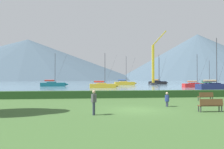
% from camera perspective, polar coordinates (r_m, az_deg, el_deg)
% --- Properties ---
extents(ground_plane, '(1000.00, 1000.00, 0.00)m').
position_cam_1_polar(ground_plane, '(17.49, 5.88, -8.99)').
color(ground_plane, '#3D602D').
extents(harbor_water, '(320.00, 246.00, 0.00)m').
position_cam_1_polar(harbor_water, '(153.97, -5.45, -1.94)').
color(harbor_water, slate).
rests_on(harbor_water, ground_plane).
extents(hedge_line, '(80.00, 1.20, 0.90)m').
position_cam_1_polar(hedge_line, '(28.23, 0.93, -5.05)').
color(hedge_line, '#284C23').
rests_on(hedge_line, ground_plane).
extents(sailboat_slip_0, '(9.15, 3.03, 11.67)m').
position_cam_1_polar(sailboat_slip_0, '(55.54, 24.72, -2.67)').
color(sailboat_slip_0, navy).
rests_on(sailboat_slip_0, harbor_water).
extents(sailboat_slip_1, '(8.58, 2.59, 10.89)m').
position_cam_1_polar(sailboat_slip_1, '(84.70, 3.29, -2.20)').
color(sailboat_slip_1, gold).
rests_on(sailboat_slip_1, harbor_water).
extents(sailboat_slip_2, '(7.57, 2.28, 8.36)m').
position_cam_1_polar(sailboat_slip_2, '(80.21, 23.32, -2.25)').
color(sailboat_slip_2, '#236B38').
rests_on(sailboat_slip_2, harbor_water).
extents(sailboat_slip_3, '(8.73, 3.41, 10.27)m').
position_cam_1_polar(sailboat_slip_3, '(71.54, -14.76, -2.38)').
color(sailboat_slip_3, '#19707A').
rests_on(sailboat_slip_3, harbor_water).
extents(sailboat_slip_4, '(8.70, 3.06, 12.95)m').
position_cam_1_polar(sailboat_slip_4, '(98.78, 11.58, -2.00)').
color(sailboat_slip_4, black).
rests_on(sailboat_slip_4, harbor_water).
extents(sailboat_slip_6, '(7.79, 2.46, 9.14)m').
position_cam_1_polar(sailboat_slip_6, '(65.35, 20.55, -2.54)').
color(sailboat_slip_6, red).
rests_on(sailboat_slip_6, harbor_water).
extents(sailboat_slip_8, '(8.75, 3.14, 12.67)m').
position_cam_1_polar(sailboat_slip_8, '(109.47, 11.74, -1.91)').
color(sailboat_slip_8, navy).
rests_on(sailboat_slip_8, harbor_water).
extents(sailboat_slip_9, '(7.75, 2.35, 9.01)m').
position_cam_1_polar(sailboat_slip_9, '(57.54, -2.29, -2.82)').
color(sailboat_slip_9, gold).
rests_on(sailboat_slip_9, harbor_water).
extents(park_bench_near_path, '(1.68, 0.60, 0.95)m').
position_cam_1_polar(park_bench_near_path, '(26.11, 22.79, -5.11)').
color(park_bench_near_path, brown).
rests_on(park_bench_near_path, ground_plane).
extents(park_bench_under_tree, '(1.76, 0.51, 0.95)m').
position_cam_1_polar(park_bench_under_tree, '(17.84, 23.85, -7.03)').
color(park_bench_under_tree, brown).
rests_on(park_bench_under_tree, ground_plane).
extents(person_seated_viewer, '(0.36, 0.57, 1.25)m').
position_cam_1_polar(person_seated_viewer, '(19.94, 13.87, -6.00)').
color(person_seated_viewer, '#2D3347').
rests_on(person_seated_viewer, ground_plane).
extents(person_standing_walker, '(0.36, 0.56, 1.65)m').
position_cam_1_polar(person_standing_walker, '(14.97, -4.66, -6.59)').
color(person_standing_walker, '#2D3347').
rests_on(person_standing_walker, ground_plane).
extents(dock_crane, '(6.42, 2.00, 21.30)m').
position_cam_1_polar(dock_crane, '(88.38, 10.57, 1.98)').
color(dock_crane, '#333338').
rests_on(dock_crane, ground_plane).
extents(distant_hill_west_ridge, '(356.57, 356.57, 65.53)m').
position_cam_1_polar(distant_hill_west_ridge, '(384.65, -20.71, 3.55)').
color(distant_hill_west_ridge, '#425666').
rests_on(distant_hill_west_ridge, ground_plane).
extents(distant_hill_central_peak, '(351.90, 351.90, 38.04)m').
position_cam_1_polar(distant_hill_central_peak, '(388.01, -23.37, 1.49)').
color(distant_hill_central_peak, slate).
rests_on(distant_hill_central_peak, ground_plane).
extents(distant_hill_east_ridge, '(249.47, 249.47, 70.19)m').
position_cam_1_polar(distant_hill_east_ridge, '(365.57, 20.97, 4.15)').
color(distant_hill_east_ridge, '#425666').
rests_on(distant_hill_east_ridge, ground_plane).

